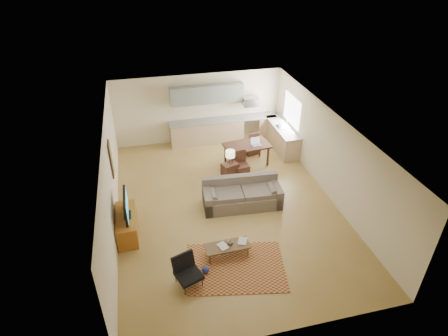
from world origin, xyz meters
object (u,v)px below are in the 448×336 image
object	(u,v)px
sofa	(242,194)
tv_credenza	(127,225)
armchair	(189,273)
dining_table	(247,155)
console_table	(230,171)
coffee_table	(227,250)

from	to	relation	value
sofa	tv_credenza	world-z (taller)	sofa
armchair	tv_credenza	bearing A→B (deg)	102.88
sofa	tv_credenza	distance (m)	3.46
sofa	armchair	distance (m)	3.36
tv_credenza	armchair	bearing A→B (deg)	-57.36
tv_credenza	dining_table	distance (m)	5.08
sofa	dining_table	distance (m)	2.43
sofa	console_table	world-z (taller)	sofa
tv_credenza	dining_table	xyz separation A→B (m)	(4.23, 2.80, 0.08)
armchair	console_table	distance (m)	4.61
console_table	armchair	bearing A→B (deg)	-136.44
armchair	dining_table	size ratio (longest dim) A/B	0.47
coffee_table	armchair	xyz separation A→B (m)	(-1.11, -0.69, 0.20)
sofa	console_table	size ratio (longest dim) A/B	3.93
armchair	dining_table	world-z (taller)	dining_table
sofa	tv_credenza	bearing A→B (deg)	-167.27
console_table	tv_credenza	bearing A→B (deg)	-169.87
dining_table	sofa	bearing A→B (deg)	-116.33
armchair	tv_credenza	distance (m)	2.54
coffee_table	dining_table	size ratio (longest dim) A/B	0.73
sofa	coffee_table	bearing A→B (deg)	-111.58
coffee_table	dining_table	bearing A→B (deg)	65.37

